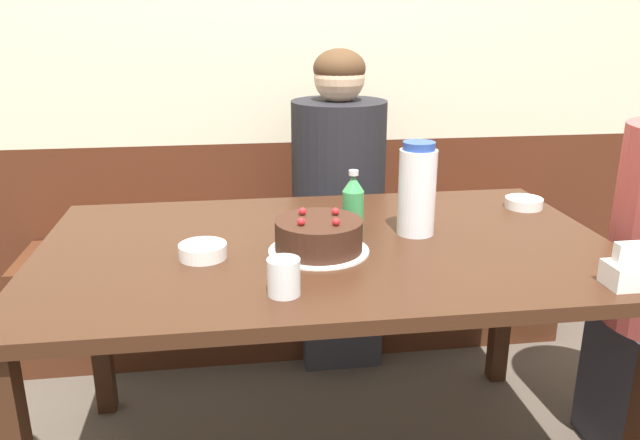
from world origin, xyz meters
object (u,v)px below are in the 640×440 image
object	(u,v)px
soju_bottle	(353,203)
bowl_soup_white	(203,251)
bench_seat	(297,292)
napkin_holder	(631,270)
bowl_rice_small	(524,203)
person_teal_shirt	(338,213)
water_pitcher	(417,190)
birthday_cake	(319,236)
glass_water_tall	(284,277)

from	to	relation	value
soju_bottle	bowl_soup_white	distance (m)	0.44
bowl_soup_white	bench_seat	bearing A→B (deg)	69.80
napkin_holder	bowl_soup_white	distance (m)	1.02
soju_bottle	bowl_rice_small	xyz separation A→B (m)	(0.59, 0.15, -0.07)
soju_bottle	person_teal_shirt	bearing A→B (deg)	84.01
water_pitcher	napkin_holder	distance (m)	0.57
bench_seat	napkin_holder	world-z (taller)	napkin_holder
napkin_holder	bowl_rice_small	size ratio (longest dim) A/B	0.93
bowl_soup_white	person_teal_shirt	xyz separation A→B (m)	(0.48, 0.78, -0.16)
soju_bottle	bowl_soup_white	xyz separation A→B (m)	(-0.41, -0.15, -0.07)
bowl_soup_white	soju_bottle	bearing A→B (deg)	19.53
person_teal_shirt	bowl_rice_small	bearing A→B (deg)	47.07
water_pitcher	bowl_soup_white	bearing A→B (deg)	-169.65
water_pitcher	soju_bottle	xyz separation A→B (m)	(-0.17, 0.04, -0.04)
birthday_cake	soju_bottle	bearing A→B (deg)	51.17
bowl_soup_white	birthday_cake	bearing A→B (deg)	0.15
person_teal_shirt	bench_seat	bearing A→B (deg)	-125.89
bench_seat	soju_bottle	bearing A→B (deg)	-83.40
bowl_soup_white	glass_water_tall	world-z (taller)	glass_water_tall
bench_seat	person_teal_shirt	xyz separation A→B (m)	(0.15, -0.11, 0.38)
bowl_soup_white	bowl_rice_small	distance (m)	1.04
bowl_soup_white	bowl_rice_small	bearing A→B (deg)	16.59
soju_bottle	bowl_rice_small	bearing A→B (deg)	14.45
bowl_soup_white	person_teal_shirt	world-z (taller)	person_teal_shirt
water_pitcher	soju_bottle	bearing A→B (deg)	166.86
bench_seat	napkin_holder	distance (m)	1.47
water_pitcher	glass_water_tall	distance (m)	0.54
birthday_cake	bowl_rice_small	bearing A→B (deg)	22.90
water_pitcher	bowl_rice_small	distance (m)	0.47
napkin_holder	bowl_rice_small	world-z (taller)	napkin_holder
glass_water_tall	napkin_holder	bearing A→B (deg)	-4.73
soju_bottle	glass_water_tall	world-z (taller)	soju_bottle
napkin_holder	glass_water_tall	size ratio (longest dim) A/B	1.32
bowl_soup_white	person_teal_shirt	size ratio (longest dim) A/B	0.10
water_pitcher	napkin_holder	world-z (taller)	water_pitcher
soju_bottle	glass_water_tall	xyz separation A→B (m)	(-0.23, -0.39, -0.04)
bench_seat	person_teal_shirt	bearing A→B (deg)	-35.89
water_pitcher	bowl_rice_small	xyz separation A→B (m)	(0.42, 0.19, -0.11)
person_teal_shirt	water_pitcher	bearing A→B (deg)	8.82
napkin_holder	glass_water_tall	xyz separation A→B (m)	(-0.78, 0.06, 0.00)
napkin_holder	birthday_cake	bearing A→B (deg)	154.99
bowl_soup_white	person_teal_shirt	bearing A→B (deg)	58.39
bench_seat	glass_water_tall	distance (m)	1.28
napkin_holder	glass_water_tall	world-z (taller)	napkin_holder
birthday_cake	bowl_rice_small	distance (m)	0.76
person_teal_shirt	bowl_soup_white	bearing A→B (deg)	-31.61
soju_bottle	bowl_rice_small	size ratio (longest dim) A/B	1.52
bench_seat	person_teal_shirt	world-z (taller)	person_teal_shirt
glass_water_tall	person_teal_shirt	bearing A→B (deg)	73.94
birthday_cake	bowl_soup_white	world-z (taller)	birthday_cake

